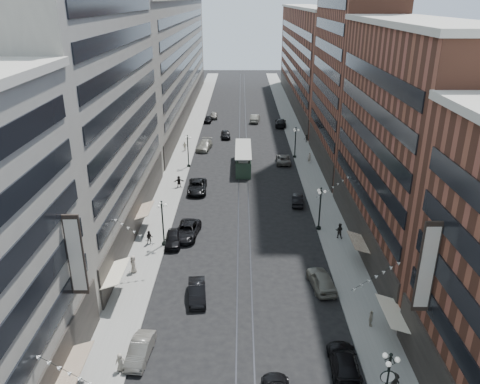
{
  "coord_description": "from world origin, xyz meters",
  "views": [
    {
      "loc": [
        -0.33,
        -19.4,
        26.47
      ],
      "look_at": [
        -0.47,
        32.17,
        5.0
      ],
      "focal_mm": 35.0,
      "sensor_mm": 36.0,
      "label": 1
    }
  ],
  "objects_px": {
    "lamppost_se_near": "(387,383)",
    "car_10": "(298,200)",
    "car_4": "(322,280)",
    "pedestrian_9": "(307,139)",
    "pedestrian_5": "(179,181)",
    "lamppost_sw_far": "(163,222)",
    "car_1": "(140,350)",
    "car_9": "(208,119)",
    "pedestrian_6": "(185,146)",
    "pedestrian_1": "(120,362)",
    "pedestrian_extra_0": "(133,264)",
    "pedestrian_2": "(150,238)",
    "car_13": "(226,134)",
    "lamppost_se_far": "(320,207)",
    "pedestrian_8": "(309,158)",
    "car_7": "(197,187)",
    "car_12": "(281,123)",
    "car_3": "(344,362)",
    "car_extra_1": "(214,115)",
    "pedestrian_4": "(371,318)",
    "car_extra_0": "(173,239)",
    "car_8": "(204,145)",
    "car_2": "(187,231)",
    "car_11": "(283,159)",
    "pedestrian_7": "(339,231)",
    "lamppost_se_mid": "(295,141)",
    "lamppost_sw_mid": "(188,150)",
    "pedestrian_3": "(394,383)",
    "car_5": "(197,292)",
    "streetcar": "(243,159)",
    "car_14": "(255,118)"
  },
  "relations": [
    {
      "from": "car_2",
      "to": "pedestrian_2",
      "type": "distance_m",
      "value": 4.61
    },
    {
      "from": "car_10",
      "to": "pedestrian_1",
      "type": "bearing_deg",
      "value": 66.87
    },
    {
      "from": "streetcar",
      "to": "car_1",
      "type": "distance_m",
      "value": 46.05
    },
    {
      "from": "car_7",
      "to": "pedestrian_6",
      "type": "relative_size",
      "value": 3.47
    },
    {
      "from": "car_1",
      "to": "car_5",
      "type": "relative_size",
      "value": 0.95
    },
    {
      "from": "lamppost_sw_mid",
      "to": "car_extra_0",
      "type": "bearing_deg",
      "value": -87.89
    },
    {
      "from": "pedestrian_4",
      "to": "car_11",
      "type": "height_order",
      "value": "pedestrian_4"
    },
    {
      "from": "car_2",
      "to": "pedestrian_6",
      "type": "relative_size",
      "value": 3.37
    },
    {
      "from": "car_5",
      "to": "car_11",
      "type": "bearing_deg",
      "value": 67.77
    },
    {
      "from": "car_3",
      "to": "car_5",
      "type": "height_order",
      "value": "car_3"
    },
    {
      "from": "car_8",
      "to": "car_extra_0",
      "type": "distance_m",
      "value": 36.75
    },
    {
      "from": "car_4",
      "to": "car_10",
      "type": "relative_size",
      "value": 1.18
    },
    {
      "from": "lamppost_se_mid",
      "to": "car_extra_0",
      "type": "distance_m",
      "value": 36.25
    },
    {
      "from": "car_extra_1",
      "to": "car_1",
      "type": "bearing_deg",
      "value": -92.68
    },
    {
      "from": "car_4",
      "to": "pedestrian_2",
      "type": "distance_m",
      "value": 20.34
    },
    {
      "from": "car_4",
      "to": "pedestrian_4",
      "type": "bearing_deg",
      "value": 111.08
    },
    {
      "from": "lamppost_sw_far",
      "to": "pedestrian_5",
      "type": "height_order",
      "value": "lamppost_sw_far"
    },
    {
      "from": "pedestrian_4",
      "to": "lamppost_se_far",
      "type": "bearing_deg",
      "value": 10.79
    },
    {
      "from": "lamppost_se_far",
      "to": "pedestrian_8",
      "type": "relative_size",
      "value": 2.97
    },
    {
      "from": "car_7",
      "to": "lamppost_se_far",
      "type": "bearing_deg",
      "value": -39.63
    },
    {
      "from": "lamppost_se_near",
      "to": "car_10",
      "type": "relative_size",
      "value": 1.3
    },
    {
      "from": "car_7",
      "to": "car_12",
      "type": "xyz_separation_m",
      "value": [
        15.2,
        38.06,
        0.04
      ]
    },
    {
      "from": "car_3",
      "to": "car_extra_0",
      "type": "bearing_deg",
      "value": -49.27
    },
    {
      "from": "car_2",
      "to": "pedestrian_1",
      "type": "distance_m",
      "value": 22.12
    },
    {
      "from": "car_4",
      "to": "pedestrian_9",
      "type": "xyz_separation_m",
      "value": [
        4.92,
        49.77,
        0.04
      ]
    },
    {
      "from": "lamppost_sw_mid",
      "to": "pedestrian_extra_0",
      "type": "xyz_separation_m",
      "value": [
        -2.25,
        -32.8,
        -2.0
      ]
    },
    {
      "from": "pedestrian_2",
      "to": "car_13",
      "type": "xyz_separation_m",
      "value": [
        7.36,
        44.72,
        -0.22
      ]
    },
    {
      "from": "car_13",
      "to": "pedestrian_5",
      "type": "height_order",
      "value": "pedestrian_5"
    },
    {
      "from": "car_4",
      "to": "pedestrian_9",
      "type": "bearing_deg",
      "value": -103.45
    },
    {
      "from": "lamppost_sw_mid",
      "to": "car_9",
      "type": "relative_size",
      "value": 1.34
    },
    {
      "from": "lamppost_sw_mid",
      "to": "pedestrian_extra_0",
      "type": "distance_m",
      "value": 32.94
    },
    {
      "from": "car_9",
      "to": "pedestrian_6",
      "type": "distance_m",
      "value": 22.3
    },
    {
      "from": "car_4",
      "to": "pedestrian_5",
      "type": "bearing_deg",
      "value": -64.43
    },
    {
      "from": "pedestrian_4",
      "to": "car_11",
      "type": "bearing_deg",
      "value": 10.71
    },
    {
      "from": "car_14",
      "to": "car_extra_1",
      "type": "bearing_deg",
      "value": -12.6
    },
    {
      "from": "car_14",
      "to": "pedestrian_5",
      "type": "relative_size",
      "value": 3.12
    },
    {
      "from": "pedestrian_1",
      "to": "pedestrian_extra_0",
      "type": "bearing_deg",
      "value": -101.01
    },
    {
      "from": "car_3",
      "to": "car_extra_1",
      "type": "height_order",
      "value": "car_3"
    },
    {
      "from": "streetcar",
      "to": "pedestrian_extra_0",
      "type": "xyz_separation_m",
      "value": [
        -11.45,
        -32.97,
        -0.42
      ]
    },
    {
      "from": "car_5",
      "to": "pedestrian_2",
      "type": "height_order",
      "value": "pedestrian_2"
    },
    {
      "from": "car_10",
      "to": "pedestrian_5",
      "type": "relative_size",
      "value": 2.47
    },
    {
      "from": "car_1",
      "to": "car_9",
      "type": "bearing_deg",
      "value": 94.98
    },
    {
      "from": "lamppost_se_far",
      "to": "pedestrian_7",
      "type": "distance_m",
      "value": 3.65
    },
    {
      "from": "lamppost_sw_mid",
      "to": "pedestrian_6",
      "type": "height_order",
      "value": "lamppost_sw_mid"
    },
    {
      "from": "streetcar",
      "to": "car_8",
      "type": "relative_size",
      "value": 2.06
    },
    {
      "from": "car_2",
      "to": "pedestrian_1",
      "type": "xyz_separation_m",
      "value": [
        -2.7,
        -21.95,
        0.13
      ]
    },
    {
      "from": "car_5",
      "to": "car_9",
      "type": "relative_size",
      "value": 1.11
    },
    {
      "from": "pedestrian_7",
      "to": "pedestrian_3",
      "type": "bearing_deg",
      "value": 108.69
    },
    {
      "from": "car_8",
      "to": "car_extra_0",
      "type": "height_order",
      "value": "car_8"
    },
    {
      "from": "lamppost_se_mid",
      "to": "pedestrian_6",
      "type": "height_order",
      "value": "lamppost_se_mid"
    }
  ]
}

